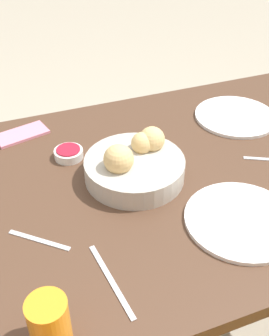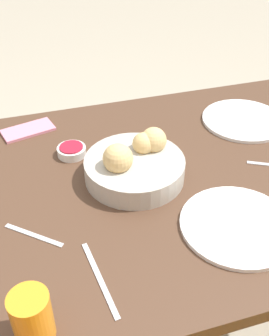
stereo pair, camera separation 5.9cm
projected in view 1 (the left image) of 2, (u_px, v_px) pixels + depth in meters
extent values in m
cube|color=#4C3323|center=(114.00, 193.00, 1.05)|extent=(1.56, 0.85, 0.03)
cube|color=#4C3323|center=(254.00, 162.00, 1.75)|extent=(0.06, 0.06, 0.67)
cylinder|color=#B2ADA3|center=(134.00, 169.00, 1.06)|extent=(0.25, 0.25, 0.05)
sphere|color=#DBB775|center=(119.00, 159.00, 1.01)|extent=(0.07, 0.07, 0.07)
sphere|color=#DBB775|center=(152.00, 139.00, 1.08)|extent=(0.07, 0.07, 0.07)
sphere|color=#DBB775|center=(142.00, 143.00, 1.07)|extent=(0.06, 0.06, 0.06)
cylinder|color=white|center=(235.00, 116.00, 1.31)|extent=(0.25, 0.25, 0.01)
cylinder|color=white|center=(241.00, 220.00, 0.94)|extent=(0.26, 0.26, 0.01)
cylinder|color=orange|center=(49.00, 323.00, 0.69)|extent=(0.07, 0.07, 0.10)
cylinder|color=white|center=(69.00, 154.00, 1.14)|extent=(0.08, 0.08, 0.02)
cylinder|color=#A3192D|center=(68.00, 150.00, 1.13)|extent=(0.06, 0.06, 0.00)
cube|color=#B7B7BC|center=(111.00, 280.00, 0.82)|extent=(0.03, 0.20, 0.00)
cube|color=#B7B7BC|center=(39.00, 240.00, 0.90)|extent=(0.12, 0.11, 0.00)
cube|color=pink|center=(21.00, 134.00, 1.23)|extent=(0.16, 0.11, 0.01)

